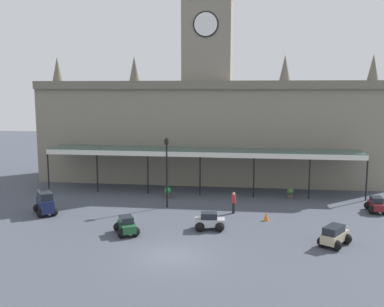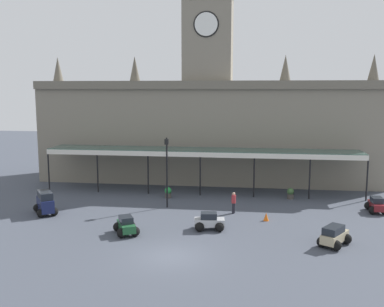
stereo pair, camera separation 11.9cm
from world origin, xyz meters
TOP-DOWN VIEW (x-y plane):
  - ground_plane at (0.00, 0.00)m, footprint 140.00×140.00m
  - station_building at (0.00, 21.71)m, footprint 34.43×7.08m
  - entrance_canopy at (0.00, 15.94)m, footprint 28.89×3.26m
  - car_silver_sedan at (1.73, 5.11)m, footprint 2.13×1.66m
  - car_beige_estate at (9.61, 3.04)m, footprint 2.25×2.43m
  - car_maroon_sedan at (14.26, 11.10)m, footprint 1.53×2.06m
  - car_navy_van at (-11.12, 7.23)m, footprint 2.40×2.57m
  - car_green_sedan at (-3.65, 3.49)m, footprint 2.05×2.24m
  - pedestrian_near_entrance at (3.22, 9.28)m, footprint 0.34×0.38m
  - victorian_lamppost at (-2.20, 10.33)m, footprint 0.30×0.30m
  - traffic_cone at (5.65, 7.67)m, footprint 0.40×0.40m
  - planter_near_kerb at (-2.71, 13.40)m, footprint 0.60×0.60m
  - planter_forecourt_centre at (7.97, 14.46)m, footprint 0.60×0.60m

SIDE VIEW (x-z plane):
  - ground_plane at x=0.00m, z-range 0.00..0.00m
  - traffic_cone at x=5.65m, z-range 0.00..0.60m
  - planter_near_kerb at x=-2.71m, z-range 0.01..0.97m
  - planter_forecourt_centre at x=7.97m, z-range 0.01..0.97m
  - car_silver_sedan at x=1.73m, z-range -0.09..1.10m
  - car_maroon_sedan at x=14.26m, z-range -0.09..1.10m
  - car_green_sedan at x=-3.65m, z-range -0.09..1.10m
  - car_beige_estate at x=9.61m, z-range -0.07..1.20m
  - car_navy_van at x=-11.12m, z-range -0.08..1.69m
  - pedestrian_near_entrance at x=3.22m, z-range 0.07..1.74m
  - victorian_lamppost at x=-2.20m, z-range 0.64..6.35m
  - entrance_canopy at x=0.00m, z-range 1.85..5.87m
  - station_building at x=0.00m, z-range -3.89..16.04m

